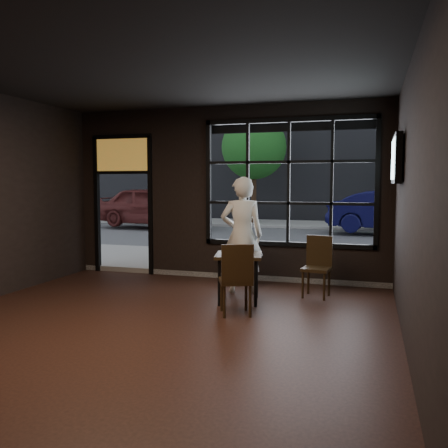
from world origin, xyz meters
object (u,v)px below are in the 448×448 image
(navy_car, at_px, (393,212))
(man, at_px, (242,235))
(chair_near, at_px, (236,279))
(cafe_table, at_px, (239,278))

(navy_car, bearing_deg, man, 168.95)
(chair_near, xyz_separation_m, navy_car, (2.48, 10.88, 0.32))
(man, relative_size, navy_car, 0.44)
(cafe_table, height_order, man, man)
(chair_near, height_order, navy_car, navy_car)
(cafe_table, distance_m, man, 0.85)
(chair_near, bearing_deg, cafe_table, -101.43)
(man, bearing_deg, navy_car, -124.47)
(cafe_table, relative_size, chair_near, 0.74)
(cafe_table, xyz_separation_m, navy_car, (2.62, 10.22, 0.44))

